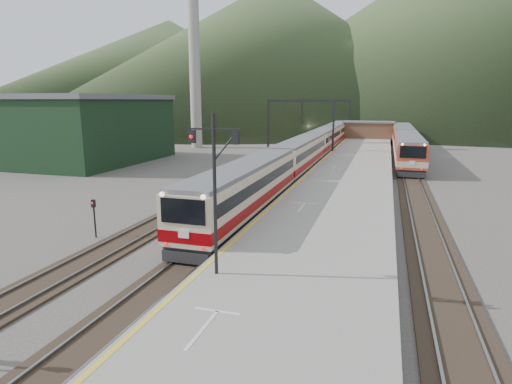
% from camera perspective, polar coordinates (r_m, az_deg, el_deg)
% --- Properties ---
extents(track_main, '(2.60, 200.00, 0.23)m').
position_cam_1_polar(track_main, '(46.46, 5.67, 2.38)').
color(track_main, black).
rests_on(track_main, ground).
extents(track_far, '(2.60, 200.00, 0.23)m').
position_cam_1_polar(track_far, '(47.66, -0.24, 2.69)').
color(track_far, black).
rests_on(track_far, ground).
extents(track_second, '(2.60, 200.00, 0.23)m').
position_cam_1_polar(track_second, '(45.69, 19.96, 1.54)').
color(track_second, black).
rests_on(track_second, ground).
extents(platform, '(8.00, 100.00, 1.00)m').
position_cam_1_polar(platform, '(43.69, 12.39, 2.11)').
color(platform, gray).
rests_on(platform, ground).
extents(gantry_near, '(9.55, 0.25, 8.00)m').
position_cam_1_polar(gantry_near, '(61.11, 5.92, 9.91)').
color(gantry_near, black).
rests_on(gantry_near, ground).
extents(gantry_far, '(9.55, 0.25, 8.00)m').
position_cam_1_polar(gantry_far, '(85.77, 9.19, 10.43)').
color(gantry_far, black).
rests_on(gantry_far, ground).
extents(warehouse, '(14.50, 20.50, 8.60)m').
position_cam_1_polar(warehouse, '(59.77, -21.43, 7.88)').
color(warehouse, black).
rests_on(warehouse, ground).
extents(smokestack, '(1.80, 1.80, 30.00)m').
position_cam_1_polar(smokestack, '(74.04, -8.21, 17.52)').
color(smokestack, '#9E998E').
rests_on(smokestack, ground).
extents(station_shed, '(9.40, 4.40, 3.10)m').
position_cam_1_polar(station_shed, '(83.17, 14.75, 8.06)').
color(station_shed, brown).
rests_on(station_shed, platform).
extents(hill_a, '(180.00, 180.00, 60.00)m').
position_cam_1_polar(hill_a, '(202.17, 2.94, 18.38)').
color(hill_a, '#324624').
rests_on(hill_a, ground).
extents(hill_b, '(220.00, 220.00, 75.00)m').
position_cam_1_polar(hill_b, '(237.74, 23.07, 18.35)').
color(hill_b, '#324624').
rests_on(hill_b, ground).
extents(hill_d, '(200.00, 200.00, 55.00)m').
position_cam_1_polar(hill_d, '(277.45, -11.29, 15.95)').
color(hill_d, '#324624').
rests_on(hill_d, ground).
extents(main_train, '(2.75, 75.46, 3.36)m').
position_cam_1_polar(main_train, '(56.16, 7.77, 5.91)').
color(main_train, '#C9B38F').
rests_on(main_train, track_main).
extents(second_train, '(3.04, 41.38, 3.71)m').
position_cam_1_polar(second_train, '(66.18, 19.24, 6.43)').
color(second_train, '#B6412A').
rests_on(second_train, track_second).
extents(signal_mast, '(2.20, 0.22, 6.41)m').
position_cam_1_polar(signal_mast, '(16.61, -5.55, 1.86)').
color(signal_mast, black).
rests_on(signal_mast, platform).
extents(short_signal_b, '(0.24, 0.20, 2.27)m').
position_cam_1_polar(short_signal_b, '(41.34, -0.18, 3.20)').
color(short_signal_b, black).
rests_on(short_signal_b, ground).
extents(short_signal_c, '(0.25, 0.21, 2.27)m').
position_cam_1_polar(short_signal_c, '(26.54, -20.77, -2.66)').
color(short_signal_c, black).
rests_on(short_signal_c, ground).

